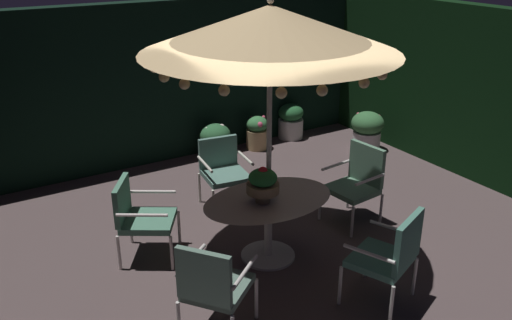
{
  "coord_description": "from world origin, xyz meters",
  "views": [
    {
      "loc": [
        -3.16,
        -4.68,
        3.48
      ],
      "look_at": [
        -0.21,
        0.16,
        1.12
      ],
      "focal_mm": 38.23,
      "sensor_mm": 36.0,
      "label": 1
    }
  ],
  "objects_px": {
    "centerpiece_planter": "(263,183)",
    "patio_chair_southeast": "(391,253)",
    "potted_plant_left_far": "(291,121)",
    "potted_plant_front_corner": "(257,132)",
    "patio_dining_table": "(268,212)",
    "patio_chair_south": "(358,179)",
    "patio_chair_east": "(213,284)",
    "potted_plant_left_near": "(215,140)",
    "potted_plant_right_near": "(367,130)",
    "patio_umbrella": "(270,29)",
    "patio_chair_north": "(223,168)",
    "patio_chair_northeast": "(139,214)"
  },
  "relations": [
    {
      "from": "patio_chair_north",
      "to": "potted_plant_left_near",
      "type": "xyz_separation_m",
      "value": [
        0.69,
        1.57,
        -0.23
      ]
    },
    {
      "from": "patio_chair_south",
      "to": "potted_plant_left_near",
      "type": "height_order",
      "value": "patio_chair_south"
    },
    {
      "from": "centerpiece_planter",
      "to": "potted_plant_right_near",
      "type": "bearing_deg",
      "value": 30.96
    },
    {
      "from": "patio_dining_table",
      "to": "patio_umbrella",
      "type": "xyz_separation_m",
      "value": [
        0.0,
        -0.0,
        2.03
      ]
    },
    {
      "from": "centerpiece_planter",
      "to": "patio_chair_southeast",
      "type": "distance_m",
      "value": 1.52
    },
    {
      "from": "patio_chair_southeast",
      "to": "potted_plant_right_near",
      "type": "distance_m",
      "value": 4.32
    },
    {
      "from": "centerpiece_planter",
      "to": "patio_chair_southeast",
      "type": "bearing_deg",
      "value": -63.0
    },
    {
      "from": "patio_chair_east",
      "to": "patio_umbrella",
      "type": "bearing_deg",
      "value": 37.73
    },
    {
      "from": "centerpiece_planter",
      "to": "potted_plant_left_far",
      "type": "height_order",
      "value": "centerpiece_planter"
    },
    {
      "from": "centerpiece_planter",
      "to": "patio_chair_northeast",
      "type": "bearing_deg",
      "value": 144.09
    },
    {
      "from": "patio_chair_southeast",
      "to": "patio_umbrella",
      "type": "bearing_deg",
      "value": 112.49
    },
    {
      "from": "potted_plant_front_corner",
      "to": "patio_chair_south",
      "type": "bearing_deg",
      "value": -94.79
    },
    {
      "from": "potted_plant_left_far",
      "to": "potted_plant_front_corner",
      "type": "distance_m",
      "value": 0.83
    },
    {
      "from": "patio_dining_table",
      "to": "patio_chair_south",
      "type": "relative_size",
      "value": 1.52
    },
    {
      "from": "patio_chair_east",
      "to": "potted_plant_right_near",
      "type": "xyz_separation_m",
      "value": [
        4.45,
        2.89,
        -0.22
      ]
    },
    {
      "from": "centerpiece_planter",
      "to": "potted_plant_front_corner",
      "type": "xyz_separation_m",
      "value": [
        1.81,
        3.08,
        -0.69
      ]
    },
    {
      "from": "patio_dining_table",
      "to": "patio_umbrella",
      "type": "height_order",
      "value": "patio_umbrella"
    },
    {
      "from": "centerpiece_planter",
      "to": "potted_plant_left_near",
      "type": "height_order",
      "value": "centerpiece_planter"
    },
    {
      "from": "patio_chair_northeast",
      "to": "potted_plant_left_far",
      "type": "relative_size",
      "value": 1.48
    },
    {
      "from": "patio_chair_south",
      "to": "potted_plant_left_near",
      "type": "distance_m",
      "value": 2.93
    },
    {
      "from": "potted_plant_left_near",
      "to": "potted_plant_left_far",
      "type": "distance_m",
      "value": 1.65
    },
    {
      "from": "patio_umbrella",
      "to": "patio_chair_southeast",
      "type": "relative_size",
      "value": 2.84
    },
    {
      "from": "patio_chair_south",
      "to": "potted_plant_front_corner",
      "type": "bearing_deg",
      "value": 85.21
    },
    {
      "from": "patio_chair_north",
      "to": "centerpiece_planter",
      "type": "bearing_deg",
      "value": -101.27
    },
    {
      "from": "patio_dining_table",
      "to": "potted_plant_left_far",
      "type": "bearing_deg",
      "value": 51.66
    },
    {
      "from": "potted_plant_left_near",
      "to": "patio_chair_south",
      "type": "bearing_deg",
      "value": -78.48
    },
    {
      "from": "patio_chair_north",
      "to": "patio_chair_east",
      "type": "xyz_separation_m",
      "value": [
        -1.36,
        -2.35,
        0.03
      ]
    },
    {
      "from": "patio_dining_table",
      "to": "patio_umbrella",
      "type": "relative_size",
      "value": 0.53
    },
    {
      "from": "centerpiece_planter",
      "to": "patio_chair_northeast",
      "type": "xyz_separation_m",
      "value": [
        -1.14,
        0.82,
        -0.44
      ]
    },
    {
      "from": "patio_chair_southeast",
      "to": "potted_plant_left_near",
      "type": "distance_m",
      "value": 4.39
    },
    {
      "from": "patio_chair_northeast",
      "to": "patio_chair_east",
      "type": "bearing_deg",
      "value": -87.32
    },
    {
      "from": "patio_chair_east",
      "to": "patio_chair_southeast",
      "type": "height_order",
      "value": "patio_chair_southeast"
    },
    {
      "from": "patio_chair_south",
      "to": "potted_plant_front_corner",
      "type": "relative_size",
      "value": 1.74
    },
    {
      "from": "potted_plant_left_far",
      "to": "patio_umbrella",
      "type": "bearing_deg",
      "value": -128.33
    },
    {
      "from": "patio_chair_north",
      "to": "potted_plant_left_near",
      "type": "bearing_deg",
      "value": 66.43
    },
    {
      "from": "patio_chair_north",
      "to": "patio_chair_northeast",
      "type": "xyz_separation_m",
      "value": [
        -1.43,
        -0.67,
        -0.0
      ]
    },
    {
      "from": "patio_chair_north",
      "to": "patio_chair_southeast",
      "type": "bearing_deg",
      "value": -82.48
    },
    {
      "from": "patio_chair_southeast",
      "to": "potted_plant_right_near",
      "type": "relative_size",
      "value": 1.51
    },
    {
      "from": "patio_chair_east",
      "to": "patio_chair_south",
      "type": "xyz_separation_m",
      "value": [
        2.62,
        1.06,
        -0.01
      ]
    },
    {
      "from": "patio_dining_table",
      "to": "potted_plant_left_far",
      "type": "height_order",
      "value": "patio_dining_table"
    },
    {
      "from": "patio_chair_south",
      "to": "potted_plant_right_near",
      "type": "distance_m",
      "value": 2.59
    },
    {
      "from": "patio_chair_east",
      "to": "potted_plant_left_near",
      "type": "xyz_separation_m",
      "value": [
        2.04,
        3.92,
        -0.26
      ]
    },
    {
      "from": "potted_plant_left_near",
      "to": "potted_plant_front_corner",
      "type": "distance_m",
      "value": 0.82
    },
    {
      "from": "patio_chair_northeast",
      "to": "patio_dining_table",
      "type": "bearing_deg",
      "value": -31.99
    },
    {
      "from": "patio_umbrella",
      "to": "potted_plant_left_far",
      "type": "relative_size",
      "value": 4.58
    },
    {
      "from": "patio_chair_east",
      "to": "potted_plant_right_near",
      "type": "height_order",
      "value": "patio_chair_east"
    },
    {
      "from": "patio_chair_northeast",
      "to": "potted_plant_left_far",
      "type": "bearing_deg",
      "value": 32.64
    },
    {
      "from": "patio_umbrella",
      "to": "patio_chair_south",
      "type": "distance_m",
      "value": 2.51
    },
    {
      "from": "patio_umbrella",
      "to": "patio_chair_north",
      "type": "bearing_deg",
      "value": 82.43
    },
    {
      "from": "potted_plant_left_far",
      "to": "centerpiece_planter",
      "type": "bearing_deg",
      "value": -129.07
    }
  ]
}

